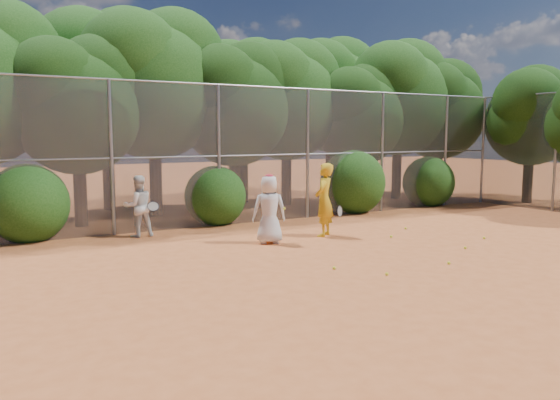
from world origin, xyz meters
TOP-DOWN VIEW (x-y plane):
  - ground at (0.00, 0.00)m, footprint 80.00×80.00m
  - fence_back at (-0.12, 6.00)m, footprint 20.05×0.09m
  - fence_side at (10.00, 3.00)m, footprint 0.09×6.09m
  - tree_2 at (-4.45, 7.83)m, footprint 3.99×3.47m
  - tree_3 at (-1.94, 8.84)m, footprint 4.89×4.26m
  - tree_4 at (0.55, 8.24)m, footprint 4.19×3.64m
  - tree_5 at (3.06, 9.04)m, footprint 4.51×3.92m
  - tree_6 at (5.55, 8.03)m, footprint 3.86×3.36m
  - tree_7 at (8.06, 8.64)m, footprint 4.77×4.14m
  - tree_8 at (10.05, 8.34)m, footprint 4.25×3.70m
  - tree_10 at (-2.93, 11.05)m, footprint 5.15×4.48m
  - tree_11 at (2.06, 10.64)m, footprint 4.64×4.03m
  - tree_12 at (6.56, 11.24)m, footprint 5.02×4.37m
  - tree_13 at (11.45, 5.03)m, footprint 3.86×3.36m
  - bush_0 at (-6.00, 6.30)m, footprint 2.00×2.00m
  - bush_1 at (-1.00, 6.30)m, footprint 1.80×1.80m
  - bush_2 at (4.00, 6.30)m, footprint 2.20×2.20m
  - bush_3 at (7.50, 6.30)m, footprint 1.90×1.90m
  - player_yellow at (0.65, 3.10)m, footprint 0.91×0.79m
  - player_teen at (-1.02, 2.98)m, footprint 0.94×0.77m
  - player_white at (-3.51, 5.40)m, footprint 0.87×0.75m
  - ball_0 at (2.54, 0.15)m, footprint 0.07×0.07m
  - ball_1 at (2.00, 2.05)m, footprint 0.07×0.07m
  - ball_2 at (1.08, -0.73)m, footprint 0.07×0.07m
  - ball_3 at (3.90, 0.75)m, footprint 0.07×0.07m
  - ball_4 at (-1.17, 0.08)m, footprint 0.07×0.07m
  - ball_5 at (3.17, 2.80)m, footprint 0.07×0.07m
  - ball_6 at (-0.59, -0.78)m, footprint 0.07×0.07m

SIDE VIEW (x-z plane):
  - ground at x=0.00m, z-range 0.00..0.00m
  - ball_0 at x=2.54m, z-range 0.00..0.07m
  - ball_1 at x=2.00m, z-range 0.00..0.07m
  - ball_2 at x=1.08m, z-range 0.00..0.07m
  - ball_3 at x=3.90m, z-range 0.00..0.07m
  - ball_4 at x=-1.17m, z-range 0.00..0.07m
  - ball_5 at x=3.17m, z-range 0.00..0.07m
  - ball_6 at x=-0.59m, z-range 0.00..0.07m
  - player_white at x=-3.51m, z-range 0.00..1.58m
  - player_teen at x=-1.02m, z-range -0.01..1.67m
  - bush_1 at x=-1.00m, z-range 0.00..1.80m
  - player_yellow at x=0.65m, z-range 0.00..1.88m
  - bush_3 at x=7.50m, z-range 0.00..1.90m
  - bush_0 at x=-6.00m, z-range 0.00..2.00m
  - bush_2 at x=4.00m, z-range 0.00..2.20m
  - fence_side at x=10.00m, z-range 0.04..4.06m
  - fence_back at x=-0.12m, z-range 0.04..4.06m
  - tree_6 at x=5.55m, z-range 0.82..6.11m
  - tree_13 at x=11.45m, z-range 0.82..6.11m
  - tree_2 at x=-4.45m, z-range 0.85..6.32m
  - tree_4 at x=0.55m, z-range 0.89..6.62m
  - tree_8 at x=10.05m, z-range 0.91..6.73m
  - tree_5 at x=3.06m, z-range 0.96..7.13m
  - tree_11 at x=2.06m, z-range 0.99..7.34m
  - tree_7 at x=8.06m, z-range 1.02..7.54m
  - tree_3 at x=-1.94m, z-range 1.04..7.75m
  - tree_12 at x=6.56m, z-range 1.07..7.95m
  - tree_10 at x=-2.93m, z-range 1.10..8.16m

